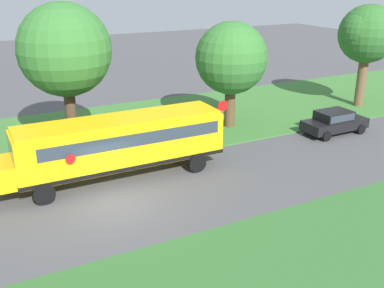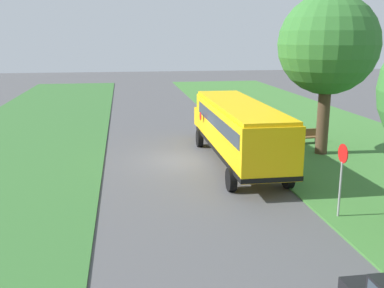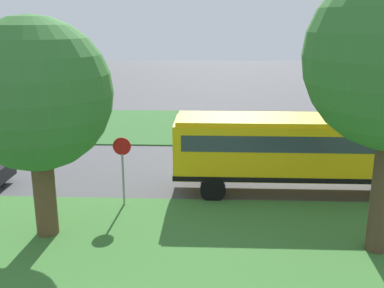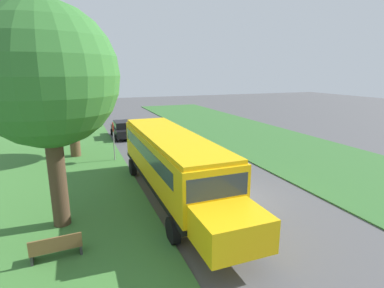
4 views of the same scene
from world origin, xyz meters
name	(u,v)px [view 2 (image 2 of 4)]	position (x,y,z in m)	size (l,w,h in m)	color
ground_plane	(181,161)	(0.00, 0.00, 0.00)	(120.00, 120.00, 0.00)	#4C4C4F
grass_verge	(359,153)	(-10.00, 0.00, 0.04)	(12.00, 80.00, 0.08)	#3D7533
grass_far_side	(1,168)	(9.00, 0.00, 0.04)	(10.00, 80.00, 0.07)	#33662D
school_bus	(237,127)	(-2.73, 0.98, 1.92)	(2.85, 12.42, 3.16)	yellow
oak_tree_beside_bus	(326,46)	(-7.63, -0.03, 5.86)	(5.24, 5.24, 8.56)	#4C3826
stop_sign	(341,172)	(-4.60, 8.36, 1.74)	(0.08, 0.68, 2.74)	gray
park_bench	(305,137)	(-7.87, -2.51, 0.47)	(1.62, 0.58, 0.92)	brown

